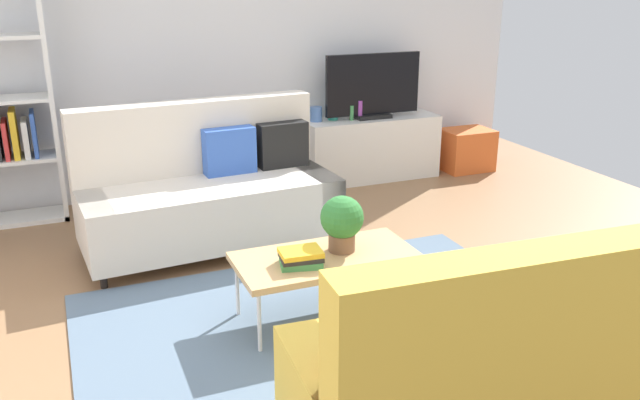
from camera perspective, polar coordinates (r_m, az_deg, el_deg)
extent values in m
plane|color=#936B47|center=(4.29, 0.67, -9.42)|extent=(7.68, 7.68, 0.00)
cube|color=silver|center=(6.47, -9.17, 13.56)|extent=(6.40, 0.12, 2.90)
cube|color=slate|center=(4.03, 0.98, -11.37)|extent=(2.90, 2.20, 0.01)
cube|color=beige|center=(5.15, -9.38, -0.78)|extent=(1.95, 0.97, 0.44)
cube|color=beige|center=(5.30, -10.70, 5.37)|extent=(1.91, 0.33, 0.56)
cube|color=beige|center=(5.40, -0.81, 1.66)|extent=(0.26, 0.85, 0.22)
cube|color=beige|center=(4.96, -18.87, -1.03)|extent=(0.26, 0.85, 0.22)
cylinder|color=black|center=(5.25, 1.00, -3.27)|extent=(0.05, 0.05, 0.10)
cylinder|color=black|center=(4.78, -18.03, -6.61)|extent=(0.05, 0.05, 0.10)
cylinder|color=black|center=(5.82, -2.05, -0.98)|extent=(0.05, 0.05, 0.10)
cylinder|color=black|center=(5.40, -19.16, -3.72)|extent=(0.05, 0.05, 0.10)
cube|color=black|center=(5.37, -3.21, 4.76)|extent=(0.41, 0.17, 0.36)
cube|color=#3359B2|center=(5.22, -7.76, 4.18)|extent=(0.41, 0.17, 0.36)
cube|color=gold|center=(3.18, 15.55, -14.63)|extent=(1.95, 0.95, 0.44)
cube|color=gold|center=(2.71, 20.25, -9.11)|extent=(1.91, 0.31, 0.56)
cube|color=gold|center=(2.78, 0.41, -16.45)|extent=(0.25, 0.85, 0.22)
cylinder|color=black|center=(4.03, 23.04, -12.35)|extent=(0.05, 0.05, 0.10)
cube|color=#D84C33|center=(2.57, 5.35, -12.09)|extent=(0.41, 0.16, 0.36)
cube|color=#3359B2|center=(2.77, 14.05, -10.23)|extent=(0.41, 0.16, 0.36)
cube|color=tan|center=(4.03, 0.55, -5.05)|extent=(1.10, 0.56, 0.04)
cylinder|color=silver|center=(4.17, -7.10, -7.50)|extent=(0.02, 0.02, 0.38)
cylinder|color=silver|center=(4.50, 5.33, -5.38)|extent=(0.02, 0.02, 0.38)
cylinder|color=silver|center=(3.78, -5.22, -10.43)|extent=(0.02, 0.02, 0.38)
cylinder|color=silver|center=(4.14, 8.26, -7.80)|extent=(0.02, 0.02, 0.38)
cube|color=silver|center=(6.85, 4.34, 4.44)|extent=(1.40, 0.44, 0.64)
cube|color=black|center=(6.76, 4.49, 7.19)|extent=(0.36, 0.20, 0.04)
cube|color=black|center=(6.70, 4.56, 9.87)|extent=(1.00, 0.05, 0.60)
cube|color=white|center=(6.04, -22.04, 8.21)|extent=(0.04, 0.36, 2.10)
cube|color=white|center=(6.31, -25.67, -1.60)|extent=(1.10, 0.36, 0.04)
cube|color=red|center=(6.11, -25.30, 4.74)|extent=(0.03, 0.29, 0.32)
cube|color=gold|center=(6.10, -24.69, 5.21)|extent=(0.05, 0.29, 0.40)
cube|color=silver|center=(6.11, -23.87, 4.90)|extent=(0.04, 0.29, 0.31)
cube|color=#3359B2|center=(6.10, -23.28, 5.27)|extent=(0.03, 0.29, 0.37)
cube|color=orange|center=(7.34, 12.42, 4.23)|extent=(0.52, 0.40, 0.44)
cylinder|color=brown|center=(4.07, 1.87, -3.62)|extent=(0.16, 0.16, 0.11)
sphere|color=#2D7233|center=(4.02, 1.90, -1.50)|extent=(0.27, 0.27, 0.27)
cube|color=#3F8C4C|center=(3.89, -1.65, -5.34)|extent=(0.27, 0.23, 0.04)
cube|color=#262626|center=(3.88, -1.66, -4.90)|extent=(0.26, 0.21, 0.03)
cube|color=gold|center=(3.87, -1.66, -4.51)|extent=(0.25, 0.20, 0.03)
cylinder|color=#4C72B2|center=(6.58, -0.34, 7.37)|extent=(0.12, 0.12, 0.14)
cylinder|color=#33B29E|center=(6.65, 1.12, 7.46)|extent=(0.10, 0.10, 0.14)
cylinder|color=#3F8C4C|center=(6.63, 2.73, 7.46)|extent=(0.04, 0.04, 0.15)
cylinder|color=purple|center=(6.66, 3.45, 7.70)|extent=(0.05, 0.05, 0.19)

